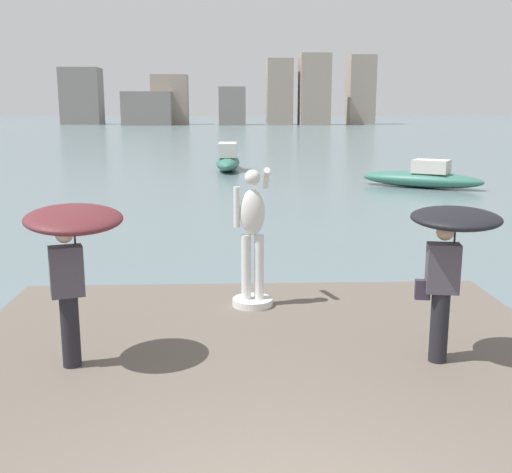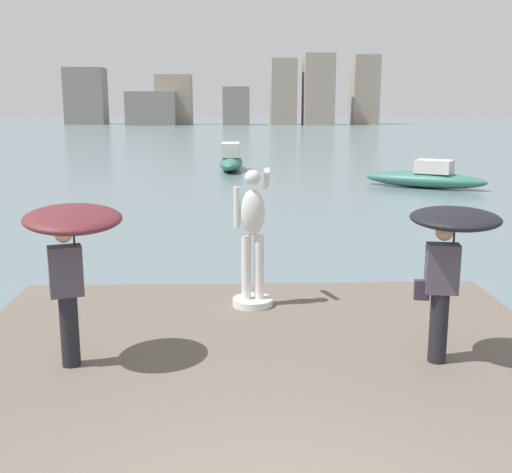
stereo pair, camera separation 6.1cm
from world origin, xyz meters
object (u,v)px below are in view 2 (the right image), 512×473
(statue_white_figure, at_px, (253,244))
(onlooker_left, at_px, (71,239))
(boat_near, at_px, (426,178))
(boat_far, at_px, (231,160))
(onlooker_right, at_px, (450,242))

(statue_white_figure, distance_m, onlooker_left, 3.15)
(statue_white_figure, distance_m, boat_near, 19.17)
(onlooker_left, xyz_separation_m, boat_far, (1.70, 27.46, -1.38))
(onlooker_right, distance_m, boat_near, 20.53)
(onlooker_right, height_order, boat_near, onlooker_right)
(statue_white_figure, relative_size, boat_near, 0.42)
(statue_white_figure, height_order, boat_far, statue_white_figure)
(boat_near, bearing_deg, onlooker_right, -106.37)
(onlooker_right, bearing_deg, boat_far, 95.74)
(statue_white_figure, bearing_deg, onlooker_left, -134.90)
(onlooker_left, bearing_deg, statue_white_figure, 45.10)
(onlooker_right, bearing_deg, statue_white_figure, 135.07)
(onlooker_right, xyz_separation_m, boat_far, (-2.77, 27.54, -1.33))
(onlooker_left, xyz_separation_m, onlooker_right, (4.47, -0.08, -0.06))
(onlooker_left, height_order, onlooker_right, onlooker_left)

